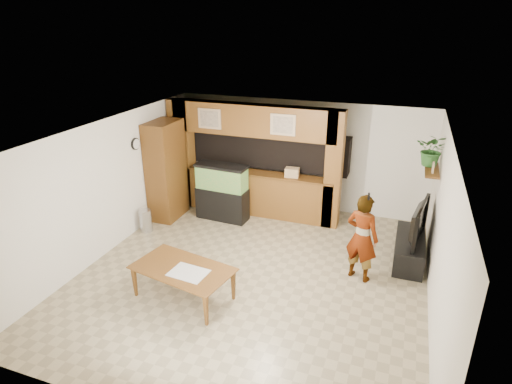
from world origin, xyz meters
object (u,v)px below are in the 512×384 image
at_px(pantry_cabinet, 166,171).
at_px(dining_table, 182,284).
at_px(aquarium, 222,193).
at_px(person, 362,238).
at_px(television, 414,221).

bearing_deg(pantry_cabinet, dining_table, -55.81).
bearing_deg(aquarium, person, -20.01).
distance_m(person, dining_table, 3.15).
distance_m(pantry_cabinet, television, 5.36).
relative_size(person, dining_table, 0.99).
bearing_deg(aquarium, pantry_cabinet, -163.05).
relative_size(aquarium, television, 1.05).
relative_size(pantry_cabinet, television, 1.81).
bearing_deg(television, pantry_cabinet, 97.01).
relative_size(aquarium, person, 0.81).
bearing_deg(dining_table, television, 46.63).
xyz_separation_m(pantry_cabinet, person, (4.52, -1.12, -0.32)).
height_order(pantry_cabinet, dining_table, pantry_cabinet).
bearing_deg(television, aquarium, 92.23).
height_order(pantry_cabinet, television, pantry_cabinet).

